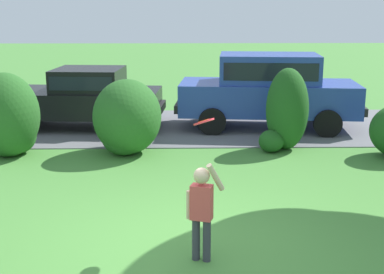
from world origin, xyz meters
TOP-DOWN VIEW (x-y plane):
  - ground_plane at (0.00, 0.00)m, footprint 80.00×80.00m
  - driveway_strip at (0.00, 7.11)m, footprint 28.00×4.40m
  - shrub_near_tree at (-3.73, 4.40)m, footprint 1.38×1.33m
  - shrub_centre_left at (-1.26, 4.55)m, footprint 1.46×1.66m
  - shrub_centre at (2.21, 4.82)m, footprint 1.11×1.05m
  - parked_sedan at (-2.68, 7.05)m, footprint 4.53×2.35m
  - parked_suv at (2.15, 6.96)m, footprint 4.85×2.45m
  - child_thrower at (0.15, -0.48)m, footprint 0.48×0.23m
  - frisbee at (0.20, 0.11)m, footprint 0.29×0.28m

SIDE VIEW (x-z plane):
  - ground_plane at x=0.00m, z-range 0.00..0.00m
  - driveway_strip at x=0.00m, z-range 0.00..0.02m
  - child_thrower at x=0.15m, z-range 0.07..1.36m
  - shrub_centre_left at x=-1.26m, z-range -0.06..1.54m
  - shrub_near_tree at x=-3.73m, z-range -0.08..1.70m
  - parked_sedan at x=-2.68m, z-range 0.07..1.63m
  - shrub_centre at x=2.21m, z-range -0.05..1.75m
  - parked_suv at x=2.15m, z-range 0.12..2.04m
  - frisbee at x=0.20m, z-range 1.56..1.73m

